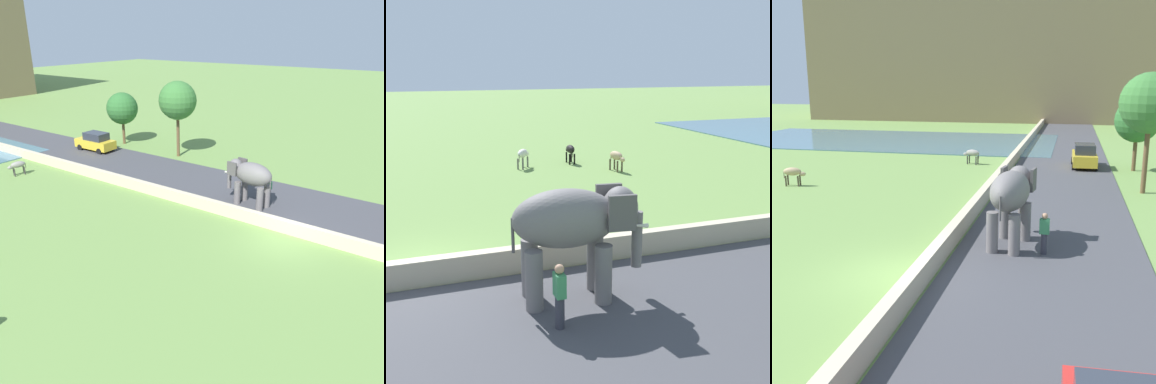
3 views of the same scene
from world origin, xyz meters
TOP-DOWN VIEW (x-y plane):
  - ground_plane at (0.00, 0.00)m, footprint 220.00×220.00m
  - elephant at (3.45, 3.79)m, footprint 1.74×3.55m
  - person_beside_elephant at (4.78, 2.95)m, footprint 0.36×0.22m
  - cow_white at (-13.62, 6.70)m, footprint 1.32×1.09m
  - cow_tan at (-10.95, 11.56)m, footprint 1.42×0.61m
  - cow_black at (-14.10, 9.83)m, footprint 1.40×0.52m

SIDE VIEW (x-z plane):
  - ground_plane at x=0.00m, z-range 0.00..0.00m
  - cow_white at x=-13.62m, z-range 0.26..1.41m
  - cow_tan at x=-10.95m, z-range 0.26..1.41m
  - cow_black at x=-14.10m, z-range 0.26..1.41m
  - person_beside_elephant at x=4.78m, z-range 0.06..1.69m
  - elephant at x=3.45m, z-range 0.54..3.53m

